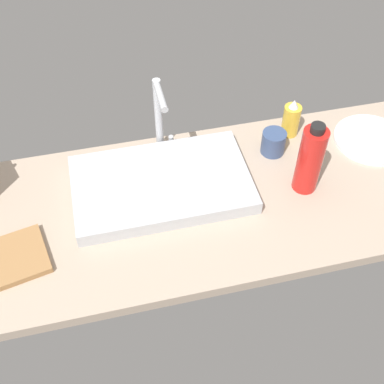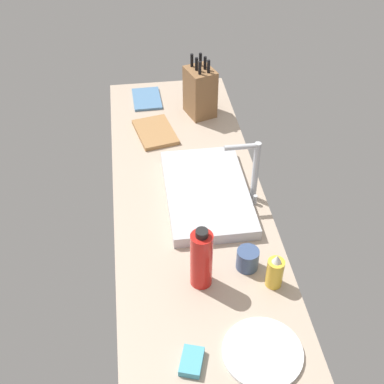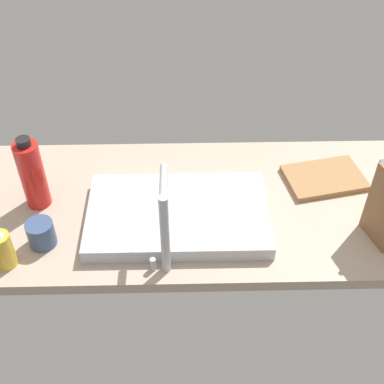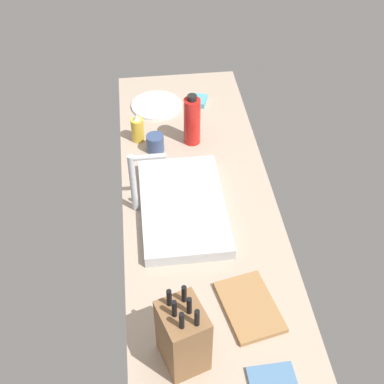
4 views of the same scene
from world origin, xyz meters
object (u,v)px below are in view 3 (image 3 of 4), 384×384
Objects in this scene: soap_bottle at (3,249)px; coffee_mug at (41,234)px; water_bottle at (32,174)px; faucet at (164,225)px; cutting_board at (324,178)px; sink_basin at (178,215)px.

soap_bottle is 10.94cm from coffee_mug.
faucet is at bearing 147.11° from water_bottle.
faucet is 45.45cm from water_bottle.
faucet reaches higher than cutting_board.
coffee_mug is (33.82, -8.35, -11.42)cm from faucet.
faucet is (3.18, 16.21, 13.03)cm from sink_basin.
soap_bottle is at bearing 18.97° from cutting_board.
water_bottle is 3.10× the size of coffee_mug.
soap_bottle is (45.19, 14.83, 3.63)cm from sink_basin.
sink_basin is at bearing -168.00° from coffee_mug.
sink_basin is 2.17× the size of cutting_board.
faucet is 3.41× the size of coffee_mug.
water_bottle is at bearing -99.81° from soap_bottle.
water_bottle is at bearing -32.89° from faucet.
coffee_mug is (82.61, 24.25, 2.90)cm from cutting_board.
faucet is at bearing 178.11° from soap_bottle.
cutting_board is 86.14cm from coffee_mug.
water_bottle is at bearing -75.56° from coffee_mug.
sink_basin is at bearing 19.76° from cutting_board.
soap_bottle is (90.80, 31.21, 4.92)cm from cutting_board.
sink_basin is 37.86cm from coffee_mug.
water_bottle reaches higher than coffee_mug.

